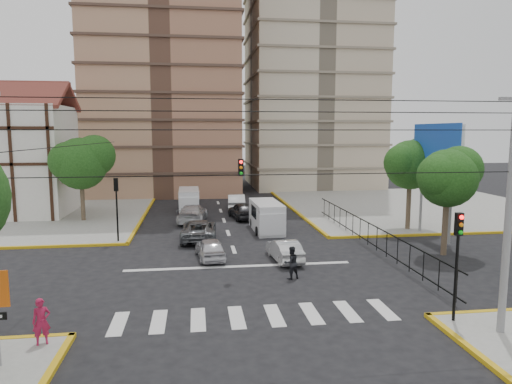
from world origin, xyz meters
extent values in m
plane|color=black|center=(0.00, 0.00, 0.00)|extent=(160.00, 160.00, 0.00)
cube|color=gray|center=(-20.00, 20.00, 0.07)|extent=(26.00, 26.00, 0.15)
cube|color=gray|center=(20.00, 20.00, 0.07)|extent=(26.00, 26.00, 0.15)
cube|color=silver|center=(0.00, -6.00, 0.01)|extent=(12.00, 2.40, 0.01)
cube|color=silver|center=(0.00, 1.20, 0.01)|extent=(13.00, 0.40, 0.01)
cube|color=#BFAC91|center=(14.00, 40.00, 24.00)|extent=(17.00, 16.00, 48.00)
cube|color=silver|center=(-19.00, 20.00, 5.00)|extent=(10.00, 8.00, 10.00)
cube|color=maroon|center=(-19.00, 21.90, 10.90)|extent=(10.80, 4.25, 2.65)
cylinder|color=slate|center=(14.50, 4.00, 2.15)|extent=(0.20, 0.20, 4.00)
cylinder|color=slate|center=(14.50, 8.00, 2.15)|extent=(0.20, 0.20, 4.00)
cube|color=silver|center=(14.50, 6.00, 6.15)|extent=(0.25, 6.00, 4.00)
cube|color=blue|center=(14.30, 6.00, 6.15)|extent=(0.08, 6.20, 4.20)
cylinder|color=#473828|center=(13.00, 2.00, 2.10)|extent=(0.36, 0.36, 4.20)
sphere|color=#193F12|center=(13.00, 2.00, 4.84)|extent=(3.60, 3.60, 3.60)
sphere|color=#193F12|center=(13.90, 2.30, 5.38)|extent=(2.88, 2.88, 2.88)
sphere|color=#193F12|center=(12.28, 1.70, 5.03)|extent=(2.70, 2.70, 2.70)
cylinder|color=#473828|center=(14.00, 9.00, 2.24)|extent=(0.36, 0.36, 4.48)
sphere|color=#193F12|center=(14.00, 9.00, 5.16)|extent=(3.80, 3.80, 3.80)
sphere|color=#193F12|center=(14.95, 9.30, 5.73)|extent=(3.04, 3.04, 3.04)
sphere|color=#193F12|center=(13.24, 8.70, 5.35)|extent=(2.85, 2.85, 2.85)
cylinder|color=#473828|center=(-12.00, 16.00, 2.10)|extent=(0.36, 0.36, 4.20)
sphere|color=#193F12|center=(-12.00, 16.00, 5.00)|extent=(4.40, 4.40, 4.40)
sphere|color=#193F12|center=(-10.90, 16.30, 5.67)|extent=(3.52, 3.52, 3.52)
sphere|color=#193F12|center=(-12.88, 15.70, 5.22)|extent=(3.30, 3.30, 3.30)
cylinder|color=black|center=(7.80, -7.80, 1.90)|extent=(0.12, 0.12, 3.50)
cube|color=black|center=(7.80, -7.80, 4.10)|extent=(0.28, 0.22, 0.90)
sphere|color=#FF0C0C|center=(7.80, -7.80, 4.40)|extent=(0.17, 0.17, 0.17)
cylinder|color=black|center=(-7.80, 7.80, 1.90)|extent=(0.12, 0.12, 3.50)
cube|color=black|center=(-7.80, 7.80, 4.10)|extent=(0.28, 0.22, 0.90)
sphere|color=#FF0C0C|center=(-7.80, 7.80, 4.40)|extent=(0.17, 0.17, 0.17)
cube|color=black|center=(0.00, 0.00, 5.80)|extent=(0.28, 0.22, 0.90)
cylinder|color=black|center=(0.00, -9.00, 6.25)|extent=(18.00, 0.03, 0.03)
cylinder|color=slate|center=(9.00, -9.00, 4.65)|extent=(0.28, 0.28, 9.00)
cube|color=silver|center=(3.03, 10.39, 1.14)|extent=(2.16, 5.01, 2.27)
cube|color=silver|center=(3.03, 8.41, 0.99)|extent=(1.92, 1.26, 1.58)
cube|color=black|center=(3.03, 8.06, 1.53)|extent=(1.83, 0.17, 0.89)
cylinder|color=black|center=(2.09, 8.81, 0.35)|extent=(0.25, 0.69, 0.69)
cylinder|color=black|center=(3.97, 8.81, 0.35)|extent=(0.25, 0.69, 0.69)
cylinder|color=black|center=(2.09, 11.97, 0.35)|extent=(0.25, 0.69, 0.69)
cylinder|color=black|center=(3.97, 11.97, 0.35)|extent=(0.25, 0.69, 0.69)
cube|color=silver|center=(-3.06, 20.08, 1.08)|extent=(1.94, 4.73, 2.17)
cube|color=silver|center=(-3.06, 18.20, 0.94)|extent=(1.80, 1.15, 1.51)
cube|color=black|center=(-3.06, 17.87, 1.46)|extent=(1.74, 0.12, 0.85)
cylinder|color=black|center=(-3.95, 18.57, 0.33)|extent=(0.25, 0.66, 0.66)
cylinder|color=black|center=(-2.16, 18.57, 0.33)|extent=(0.25, 0.66, 0.66)
cylinder|color=black|center=(-3.95, 21.59, 0.33)|extent=(0.25, 0.66, 0.66)
cylinder|color=black|center=(-2.16, 21.59, 0.33)|extent=(0.25, 0.66, 0.66)
imported|color=silver|center=(-1.58, 3.05, 0.65)|extent=(1.95, 3.96, 1.30)
imported|color=silver|center=(2.81, 2.05, 0.65)|extent=(1.74, 4.04, 1.29)
imported|color=slate|center=(-2.23, 8.08, 0.73)|extent=(2.63, 5.35, 1.46)
imported|color=#B4B5B9|center=(-2.70, 14.59, 0.77)|extent=(2.85, 5.52, 1.53)
imported|color=#232325|center=(1.65, 15.53, 0.74)|extent=(2.47, 4.57, 1.48)
imported|color=white|center=(1.58, 20.54, 0.77)|extent=(1.93, 4.78, 1.54)
imported|color=#A2193F|center=(-7.93, -7.78, 0.99)|extent=(0.71, 0.59, 1.68)
imported|color=black|center=(2.50, -1.34, 0.87)|extent=(1.00, 0.88, 1.73)
camera|label=1|loc=(-2.41, -24.11, 7.70)|focal=32.00mm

